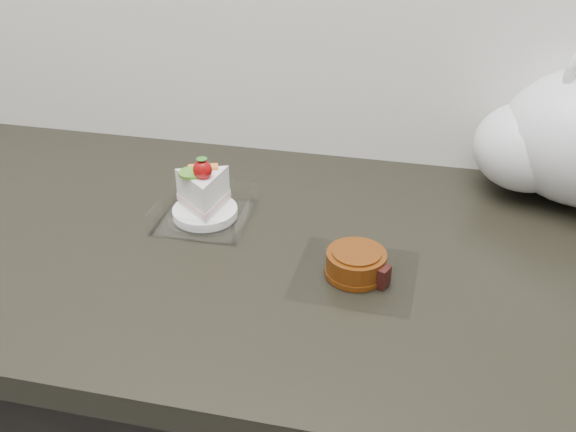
{
  "coord_description": "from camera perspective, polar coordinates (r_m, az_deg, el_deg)",
  "views": [
    {
      "loc": [
        0.26,
        0.94,
        1.42
      ],
      "look_at": [
        0.08,
        1.71,
        0.94
      ],
      "focal_mm": 40.0,
      "sensor_mm": 36.0,
      "label": 1
    }
  ],
  "objects": [
    {
      "name": "cake_tray",
      "position": [
        0.99,
        -7.45,
        1.25
      ],
      "size": [
        0.14,
        0.14,
        0.11
      ],
      "rotation": [
        0.0,
        0.0,
        0.01
      ],
      "color": "white",
      "rests_on": "counter"
    },
    {
      "name": "mooncake_wrap",
      "position": [
        0.87,
        6.13,
        -4.43
      ],
      "size": [
        0.17,
        0.16,
        0.04
      ],
      "rotation": [
        0.0,
        0.0,
        0.14
      ],
      "color": "white",
      "rests_on": "counter"
    }
  ]
}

